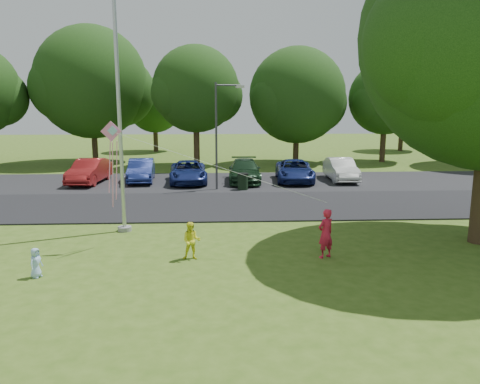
{
  "coord_description": "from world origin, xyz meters",
  "views": [
    {
      "loc": [
        -0.11,
        -11.74,
        4.59
      ],
      "look_at": [
        0.68,
        4.0,
        1.6
      ],
      "focal_mm": 35.0,
      "sensor_mm": 36.0,
      "label": 1
    }
  ],
  "objects_px": {
    "child_blue": "(36,263)",
    "woman": "(326,234)",
    "flagpole": "(119,116)",
    "child_yellow": "(191,241)",
    "street_lamp": "(220,126)",
    "trash_can": "(243,182)",
    "kite": "(116,146)"
  },
  "relations": [
    {
      "from": "child_blue",
      "to": "woman",
      "type": "bearing_deg",
      "value": -59.56
    },
    {
      "from": "flagpole",
      "to": "child_yellow",
      "type": "height_order",
      "value": "flagpole"
    },
    {
      "from": "street_lamp",
      "to": "trash_can",
      "type": "distance_m",
      "value": 3.17
    },
    {
      "from": "trash_can",
      "to": "child_yellow",
      "type": "height_order",
      "value": "child_yellow"
    },
    {
      "from": "woman",
      "to": "child_yellow",
      "type": "distance_m",
      "value": 4.03
    },
    {
      "from": "child_yellow",
      "to": "kite",
      "type": "distance_m",
      "value": 3.82
    },
    {
      "from": "street_lamp",
      "to": "kite",
      "type": "bearing_deg",
      "value": -124.79
    },
    {
      "from": "child_blue",
      "to": "child_yellow",
      "type": "bearing_deg",
      "value": -50.87
    },
    {
      "from": "kite",
      "to": "flagpole",
      "type": "bearing_deg",
      "value": 91.94
    },
    {
      "from": "trash_can",
      "to": "woman",
      "type": "height_order",
      "value": "woman"
    },
    {
      "from": "street_lamp",
      "to": "trash_can",
      "type": "relative_size",
      "value": 6.07
    },
    {
      "from": "woman",
      "to": "kite",
      "type": "relative_size",
      "value": 0.22
    },
    {
      "from": "street_lamp",
      "to": "trash_can",
      "type": "xyz_separation_m",
      "value": [
        1.18,
        -0.24,
        -2.94
      ]
    },
    {
      "from": "trash_can",
      "to": "kite",
      "type": "height_order",
      "value": "kite"
    },
    {
      "from": "woman",
      "to": "kite",
      "type": "height_order",
      "value": "kite"
    },
    {
      "from": "kite",
      "to": "trash_can",
      "type": "bearing_deg",
      "value": 59.73
    },
    {
      "from": "street_lamp",
      "to": "woman",
      "type": "distance_m",
      "value": 12.1
    },
    {
      "from": "child_yellow",
      "to": "kite",
      "type": "xyz_separation_m",
      "value": [
        -2.35,
        1.29,
        2.72
      ]
    },
    {
      "from": "flagpole",
      "to": "child_yellow",
      "type": "distance_m",
      "value": 5.54
    },
    {
      "from": "flagpole",
      "to": "kite",
      "type": "bearing_deg",
      "value": -82.4
    },
    {
      "from": "street_lamp",
      "to": "woman",
      "type": "height_order",
      "value": "street_lamp"
    },
    {
      "from": "child_yellow",
      "to": "kite",
      "type": "height_order",
      "value": "kite"
    },
    {
      "from": "flagpole",
      "to": "trash_can",
      "type": "distance_m",
      "value": 9.89
    },
    {
      "from": "flagpole",
      "to": "kite",
      "type": "distance_m",
      "value": 2.21
    },
    {
      "from": "woman",
      "to": "flagpole",
      "type": "bearing_deg",
      "value": -56.35
    },
    {
      "from": "flagpole",
      "to": "child_blue",
      "type": "relative_size",
      "value": 12.25
    },
    {
      "from": "trash_can",
      "to": "woman",
      "type": "xyz_separation_m",
      "value": [
        1.86,
        -11.18,
        0.28
      ]
    },
    {
      "from": "flagpole",
      "to": "woman",
      "type": "xyz_separation_m",
      "value": [
        6.64,
        -3.35,
        -3.41
      ]
    },
    {
      "from": "woman",
      "to": "kite",
      "type": "bearing_deg",
      "value": -41.4
    },
    {
      "from": "flagpole",
      "to": "child_blue",
      "type": "bearing_deg",
      "value": -107.72
    },
    {
      "from": "flagpole",
      "to": "child_blue",
      "type": "distance_m",
      "value": 6.1
    },
    {
      "from": "flagpole",
      "to": "woman",
      "type": "relative_size",
      "value": 6.65
    }
  ]
}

